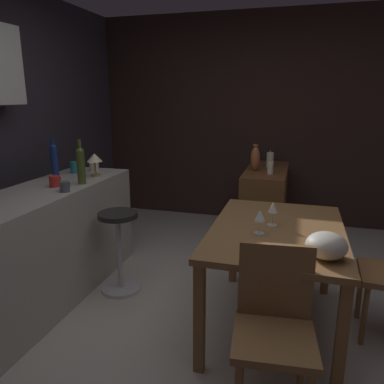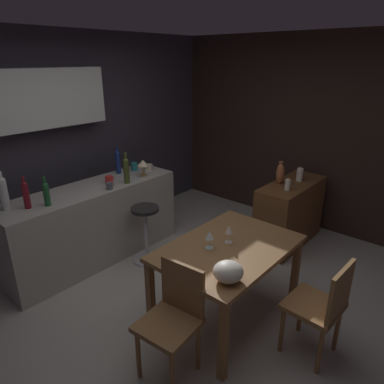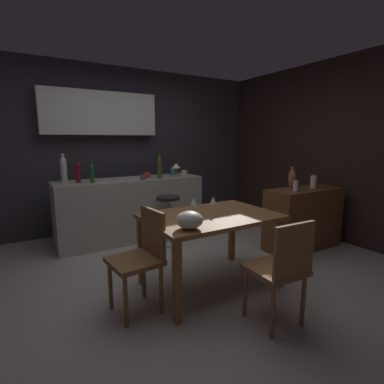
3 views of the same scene
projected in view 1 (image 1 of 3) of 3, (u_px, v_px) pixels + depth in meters
name	position (u px, v px, depth m)	size (l,w,h in m)	color
ground_plane	(212.00, 326.00, 2.68)	(9.00, 9.00, 0.00)	#B7B2A8
wall_side_right	(235.00, 120.00, 4.81)	(0.10, 4.40, 2.60)	#33231E
dining_table	(277.00, 241.00, 2.53)	(1.27, 0.87, 0.74)	olive
kitchen_counter	(37.00, 250.00, 2.88)	(2.10, 0.60, 0.90)	#B2ADA3
sideboard_cabinet	(265.00, 205.00, 4.21)	(1.10, 0.44, 0.82)	brown
chair_near_window	(274.00, 325.00, 1.87)	(0.44, 0.44, 0.88)	olive
bar_stool	(119.00, 249.00, 3.09)	(0.34, 0.34, 0.69)	#262323
wine_glass_left	(273.00, 208.00, 2.54)	(0.07, 0.07, 0.17)	silver
wine_glass_right	(260.00, 216.00, 2.39)	(0.07, 0.07, 0.16)	silver
fruit_bowl	(327.00, 246.00, 2.03)	(0.23, 0.23, 0.15)	beige
wine_bottle_cobalt	(54.00, 159.00, 3.28)	(0.06, 0.06, 0.34)	navy
wine_bottle_olive	(81.00, 164.00, 3.03)	(0.07, 0.07, 0.37)	#475623
cup_slate	(65.00, 187.00, 2.81)	(0.11, 0.07, 0.08)	#515660
cup_red	(55.00, 181.00, 2.97)	(0.12, 0.09, 0.09)	red
cup_teal	(74.00, 167.00, 3.49)	(0.11, 0.08, 0.11)	teal
cup_cream	(94.00, 167.00, 3.59)	(0.12, 0.09, 0.08)	beige
counter_lamp	(95.00, 159.00, 3.32)	(0.14, 0.14, 0.21)	#A58447
pillar_candle_tall	(270.00, 168.00, 3.83)	(0.06, 0.06, 0.15)	white
pillar_candle_short	(270.00, 160.00, 4.20)	(0.08, 0.08, 0.19)	white
vase_copper	(255.00, 158.00, 3.98)	(0.10, 0.10, 0.28)	#B26038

